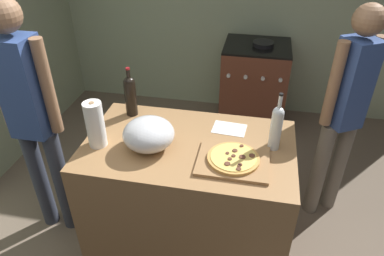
# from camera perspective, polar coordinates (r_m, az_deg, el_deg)

# --- Properties ---
(ground_plane) EXTENTS (4.38, 3.33, 0.02)m
(ground_plane) POSITION_cam_1_polar(r_m,az_deg,el_deg) (3.27, 3.28, -8.09)
(ground_plane) COLOR #6B5B4C
(counter) EXTENTS (1.27, 0.77, 0.90)m
(counter) POSITION_cam_1_polar(r_m,az_deg,el_deg) (2.44, -0.47, -11.11)
(counter) COLOR #9E7247
(counter) RESTS_ON ground_plane
(cutting_board) EXTENTS (0.40, 0.32, 0.02)m
(cutting_board) POSITION_cam_1_polar(r_m,az_deg,el_deg) (2.01, 6.60, -5.27)
(cutting_board) COLOR #9E7247
(cutting_board) RESTS_ON counter
(pizza) EXTENTS (0.29, 0.29, 0.03)m
(pizza) POSITION_cam_1_polar(r_m,az_deg,el_deg) (2.00, 6.65, -4.81)
(pizza) COLOR tan
(pizza) RESTS_ON cutting_board
(mixing_bowl) EXTENTS (0.30, 0.30, 0.18)m
(mixing_bowl) POSITION_cam_1_polar(r_m,az_deg,el_deg) (2.08, -6.94, -0.97)
(mixing_bowl) COLOR #B2B2B7
(mixing_bowl) RESTS_ON counter
(paper_towel_roll) EXTENTS (0.11, 0.11, 0.29)m
(paper_towel_roll) POSITION_cam_1_polar(r_m,az_deg,el_deg) (2.14, -15.23, 0.55)
(paper_towel_roll) COLOR white
(paper_towel_roll) RESTS_ON counter
(wine_bottle_amber) EXTENTS (0.07, 0.07, 0.36)m
(wine_bottle_amber) POSITION_cam_1_polar(r_m,az_deg,el_deg) (2.08, 13.34, 0.29)
(wine_bottle_amber) COLOR silver
(wine_bottle_amber) RESTS_ON counter
(wine_bottle_dark) EXTENTS (0.08, 0.08, 0.34)m
(wine_bottle_dark) POSITION_cam_1_polar(r_m,az_deg,el_deg) (2.40, -9.84, 5.35)
(wine_bottle_dark) COLOR black
(wine_bottle_dark) RESTS_ON counter
(recipe_sheet) EXTENTS (0.22, 0.17, 0.00)m
(recipe_sheet) POSITION_cam_1_polar(r_m,az_deg,el_deg) (2.29, 5.99, -0.10)
(recipe_sheet) COLOR white
(recipe_sheet) RESTS_ON counter
(stove) EXTENTS (0.65, 0.61, 0.94)m
(stove) POSITION_cam_1_polar(r_m,az_deg,el_deg) (3.85, 9.83, 6.67)
(stove) COLOR brown
(stove) RESTS_ON ground_plane
(person_in_stripes) EXTENTS (0.40, 0.21, 1.72)m
(person_in_stripes) POSITION_cam_1_polar(r_m,az_deg,el_deg) (2.47, -24.38, 2.31)
(person_in_stripes) COLOR #383D4C
(person_in_stripes) RESTS_ON ground_plane
(person_in_red) EXTENTS (0.32, 0.27, 1.63)m
(person_in_red) POSITION_cam_1_polar(r_m,az_deg,el_deg) (2.64, 23.27, 2.86)
(person_in_red) COLOR slate
(person_in_red) RESTS_ON ground_plane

